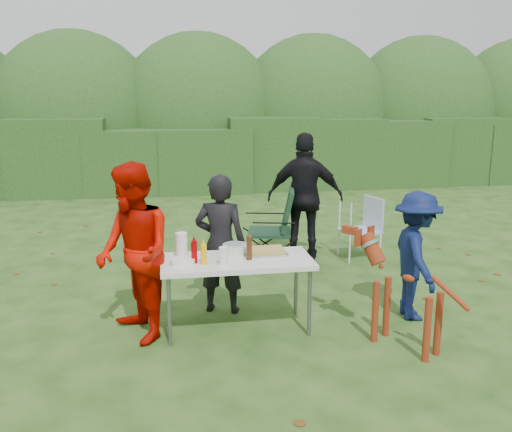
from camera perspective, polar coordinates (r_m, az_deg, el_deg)
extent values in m
plane|color=#1E4211|center=(5.97, 0.35, -10.41)|extent=(80.00, 80.00, 0.00)
cube|color=#23471C|center=(13.52, -5.52, 6.30)|extent=(22.00, 1.40, 1.70)
ellipsoid|color=#3D6628|center=(15.05, -6.04, 9.80)|extent=(20.00, 2.60, 3.20)
cube|color=silver|center=(5.41, -2.04, -4.81)|extent=(1.50, 0.70, 0.05)
cylinder|color=slate|center=(5.23, -9.10, -9.90)|extent=(0.04, 0.04, 0.69)
cylinder|color=slate|center=(5.41, 5.65, -9.05)|extent=(0.04, 0.04, 0.69)
cylinder|color=slate|center=(5.76, -9.17, -7.77)|extent=(0.04, 0.04, 0.69)
cylinder|color=slate|center=(5.91, 4.23, -7.08)|extent=(0.04, 0.04, 0.69)
imported|color=black|center=(5.85, -3.76, -2.96)|extent=(0.64, 0.52, 1.53)
imported|color=#C20C00|center=(5.29, -12.73, -3.83)|extent=(0.93, 1.03, 1.73)
imported|color=black|center=(7.73, 5.18, 1.98)|extent=(1.15, 0.73, 1.82)
imported|color=#0C1845|center=(5.94, 16.51, -4.03)|extent=(0.61, 0.94, 1.37)
cube|color=#B7B7BA|center=(5.57, 0.87, -3.90)|extent=(0.45, 0.30, 0.02)
cube|color=tan|center=(5.57, 0.87, -3.62)|extent=(0.40, 0.26, 0.04)
cylinder|color=#FFBB0B|center=(5.23, -5.52, -4.05)|extent=(0.06, 0.06, 0.20)
cylinder|color=#910105|center=(5.28, -6.52, -3.80)|extent=(0.06, 0.06, 0.22)
cylinder|color=#47230F|center=(5.35, -0.72, -3.38)|extent=(0.06, 0.06, 0.24)
cylinder|color=white|center=(5.45, -7.86, -3.11)|extent=(0.12, 0.12, 0.26)
cylinder|color=white|center=(5.20, -3.47, -4.24)|extent=(0.08, 0.08, 0.18)
cylinder|color=silver|center=(5.57, -2.20, -3.48)|extent=(0.26, 0.26, 0.10)
cylinder|color=white|center=(5.30, -7.75, -4.73)|extent=(0.24, 0.24, 0.05)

